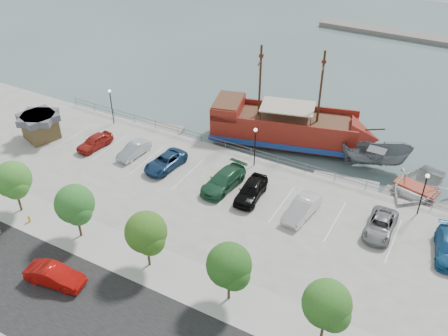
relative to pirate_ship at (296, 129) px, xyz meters
The scene contains 29 objects.
ground 14.00m from the pirate_ship, 96.48° to the right, with size 160.00×160.00×0.00m, color #465655.
street 29.83m from the pirate_ship, 93.01° to the right, with size 100.00×8.00×0.04m, color black.
sidewalk 23.84m from the pirate_ship, 93.76° to the right, with size 100.00×4.00×0.05m, color #A7A59E.
seawall_railing 6.19m from the pirate_ship, 104.67° to the right, with size 50.00×0.06×1.00m.
far_shore 42.11m from the pirate_ship, 78.43° to the left, with size 40.00×3.00×0.80m, color #6E675A.
pirate_ship is the anchor object (origin of this frame).
patrol_boat 8.94m from the pirate_ship, ahead, with size 2.62×6.98×2.70m, color slate.
speedboat 14.06m from the pirate_ship, 13.93° to the right, with size 5.62×7.87×1.63m, color silver.
dock_west 16.32m from the pirate_ship, 163.63° to the right, with size 6.49×1.85×0.37m, color gray.
dock_mid 8.68m from the pirate_ship, 32.57° to the right, with size 6.48×1.85×0.37m, color gray.
dock_east 15.22m from the pirate_ship, 17.61° to the right, with size 7.11×2.03×0.41m, color gray.
shed 27.92m from the pirate_ship, 150.80° to the right, with size 4.41×4.41×2.87m.
street_sedan 29.64m from the pirate_ship, 104.82° to the right, with size 1.59×4.57×1.50m, color #A80C08.
fire_hydrant 28.62m from the pirate_ship, 120.83° to the right, with size 0.23×0.23×0.66m.
lamp_post_left 20.97m from the pirate_ship, 159.60° to the right, with size 0.36×0.36×4.28m.
lamp_post_mid 7.70m from the pirate_ship, 102.13° to the right, with size 0.36×0.36×4.28m.
lamp_post_right 16.29m from the pirate_ship, 26.75° to the right, with size 0.36×0.36×4.28m.
tree_b 29.05m from the pirate_ship, 124.54° to the right, with size 3.30×3.20×5.00m.
tree_c 25.75m from the pirate_ship, 111.55° to the right, with size 3.30×3.20×5.00m.
tree_d 24.09m from the pirate_ship, 95.79° to the right, with size 3.30×3.20×5.00m.
tree_e 24.40m from the pirate_ship, 79.12° to the right, with size 3.30×3.20×5.00m.
tree_f 26.62m from the pirate_ship, 64.09° to the right, with size 3.30×3.20×5.00m.
parked_car_a 21.76m from the pirate_ship, 145.34° to the right, with size 1.68×4.18×1.43m, color #A42019.
parked_car_b 17.67m from the pirate_ship, 138.70° to the right, with size 1.43×4.09×1.35m, color #AEB6BF.
parked_car_c 15.05m from the pirate_ship, 127.46° to the right, with size 2.28×4.93×1.37m, color navy.
parked_car_d 12.31m from the pirate_ship, 101.51° to the right, with size 2.25×5.54×1.61m, color #215435.
parked_car_e 12.21m from the pirate_ship, 87.67° to the right, with size 1.95×4.84×1.65m, color black.
parked_car_f 13.55m from the pirate_ship, 65.81° to the right, with size 1.66×4.75×1.56m, color silver.
parked_car_g 16.51m from the pirate_ship, 42.88° to the right, with size 2.24×4.85×1.35m, color gray.
Camera 1 is at (17.53, -31.63, 28.07)m, focal length 40.00 mm.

